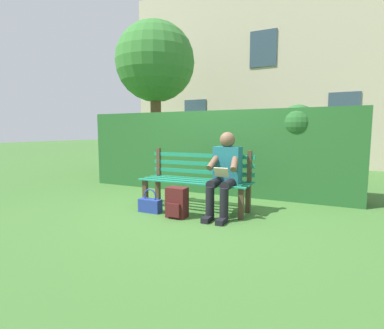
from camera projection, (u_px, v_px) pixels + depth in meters
The scene contains 8 objects.
ground at pixel (195, 209), 4.46m from camera, with size 60.00×60.00×0.00m, color #3D6B2D.
park_bench at pixel (197, 179), 4.49m from camera, with size 1.72×0.53×0.91m.
person_seated at pixel (225, 172), 4.08m from camera, with size 0.44×0.73×1.18m.
hedge_backdrop at pixel (214, 150), 5.79m from camera, with size 5.34×0.75×1.65m.
tree at pixel (153, 65), 8.50m from camera, with size 2.39×2.28×4.33m.
building_facade at pixel (271, 79), 11.31m from camera, with size 10.12×3.17×6.42m.
backpack at pixel (177, 203), 4.03m from camera, with size 0.28×0.26×0.42m.
handbag at pixel (150, 205), 4.30m from camera, with size 0.34×0.14×0.35m.
Camera 1 is at (-1.84, 3.95, 1.19)m, focal length 27.19 mm.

